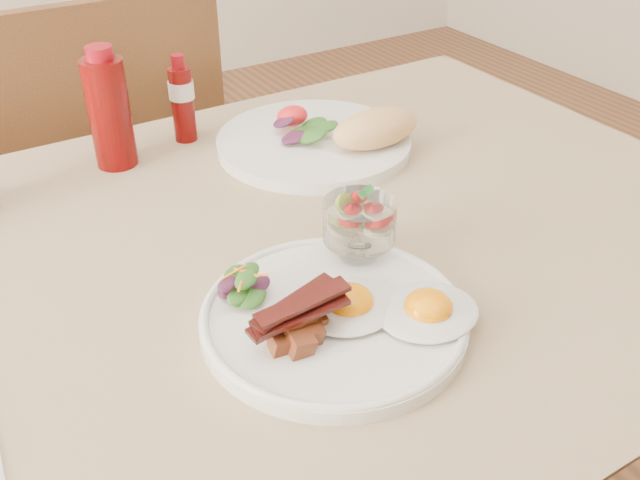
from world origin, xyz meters
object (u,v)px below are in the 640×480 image
main_plate (334,319)px  ketchup_bottle (109,111)px  second_plate (328,138)px  hot_sauce_bottle (182,100)px  chair_far (111,190)px  table (258,313)px  fruit_cup (359,221)px

main_plate → ketchup_bottle: bearing=98.8°
second_plate → hot_sauce_bottle: size_ratio=2.19×
chair_far → second_plate: 0.58m
table → hot_sauce_bottle: 0.38m
chair_far → second_plate: chair_far is taller
table → ketchup_bottle: bearing=100.9°
table → main_plate: 0.19m
second_plate → table: bearing=-139.4°
chair_far → second_plate: (0.23, -0.47, 0.25)m
second_plate → main_plate: bearing=-121.4°
table → second_plate: 0.32m
second_plate → ketchup_bottle: size_ratio=1.69×
main_plate → second_plate: second_plate is taller
chair_far → fruit_cup: bearing=-82.9°
ketchup_bottle → hot_sauce_bottle: 0.12m
fruit_cup → second_plate: (0.14, 0.28, -0.04)m
table → chair_far: (0.00, 0.66, -0.14)m
chair_far → main_plate: size_ratio=3.32×
hot_sauce_bottle → chair_far: bearing=100.2°
fruit_cup → second_plate: fruit_cup is taller
fruit_cup → hot_sauce_bottle: (-0.04, 0.43, 0.00)m
table → fruit_cup: (0.09, -0.08, 0.15)m
main_plate → fruit_cup: bearing=42.5°
fruit_cup → ketchup_bottle: 0.43m
second_plate → hot_sauce_bottle: (-0.17, 0.15, 0.05)m
fruit_cup → main_plate: bearing=-137.5°
chair_far → main_plate: (0.01, -0.82, 0.24)m
hot_sauce_bottle → fruit_cup: bearing=-85.3°
main_plate → hot_sauce_bottle: hot_sauce_bottle is taller
main_plate → hot_sauce_bottle: bearing=84.9°
hot_sauce_bottle → table: bearing=-99.5°
table → chair_far: chair_far is taller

